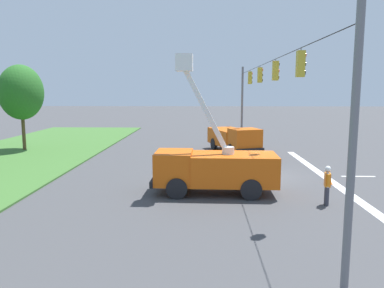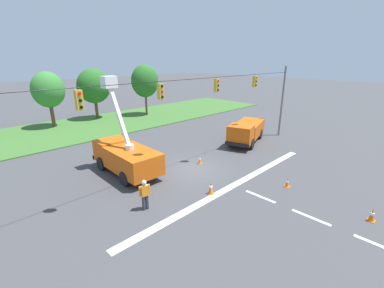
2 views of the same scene
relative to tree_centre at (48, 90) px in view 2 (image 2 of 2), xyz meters
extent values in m
plane|color=#424244|center=(3.22, -20.67, -4.46)|extent=(200.00, 200.00, 0.00)
cube|color=#3D6B2D|center=(3.22, -2.67, -4.41)|extent=(56.00, 12.00, 0.10)
cube|color=silver|center=(3.22, -24.29, -4.46)|extent=(17.60, 0.50, 0.01)
cube|color=silver|center=(3.22, -26.29, -4.46)|extent=(0.20, 2.00, 0.01)
cube|color=silver|center=(3.22, -29.29, -4.46)|extent=(0.20, 2.00, 0.01)
cube|color=silver|center=(3.22, -32.29, -4.46)|extent=(0.20, 2.00, 0.01)
cylinder|color=slate|center=(16.22, -20.67, -0.86)|extent=(0.20, 0.20, 7.20)
cylinder|color=black|center=(3.22, -20.67, 2.14)|extent=(26.00, 0.03, 0.03)
cylinder|color=black|center=(-4.55, -20.67, 2.09)|extent=(0.02, 0.02, 0.10)
cube|color=gold|center=(-4.55, -20.67, 1.56)|extent=(0.32, 0.28, 0.96)
cylinder|color=red|center=(-4.55, -20.83, 1.88)|extent=(0.16, 0.05, 0.16)
cylinder|color=black|center=(-4.55, -20.83, 1.56)|extent=(0.16, 0.05, 0.16)
cylinder|color=black|center=(-4.55, -20.83, 1.24)|extent=(0.16, 0.05, 0.16)
cylinder|color=black|center=(0.32, -20.67, 2.09)|extent=(0.02, 0.02, 0.10)
cube|color=gold|center=(0.32, -20.67, 1.56)|extent=(0.32, 0.28, 0.96)
cylinder|color=black|center=(0.32, -20.83, 1.88)|extent=(0.16, 0.05, 0.16)
cylinder|color=red|center=(0.32, -20.83, 1.56)|extent=(0.16, 0.05, 0.16)
cylinder|color=black|center=(0.32, -20.83, 1.24)|extent=(0.16, 0.05, 0.16)
cylinder|color=black|center=(5.53, -20.67, 2.09)|extent=(0.02, 0.02, 0.10)
cube|color=gold|center=(5.53, -20.67, 1.56)|extent=(0.32, 0.28, 0.96)
cylinder|color=red|center=(5.53, -20.83, 1.88)|extent=(0.16, 0.05, 0.16)
cylinder|color=black|center=(5.53, -20.83, 1.56)|extent=(0.16, 0.05, 0.16)
cylinder|color=black|center=(5.53, -20.83, 1.24)|extent=(0.16, 0.05, 0.16)
cylinder|color=black|center=(10.66, -20.67, 2.09)|extent=(0.02, 0.02, 0.10)
cube|color=gold|center=(10.66, -20.67, 1.56)|extent=(0.32, 0.28, 0.96)
cylinder|color=red|center=(10.66, -20.83, 1.88)|extent=(0.16, 0.05, 0.16)
cylinder|color=black|center=(10.66, -20.83, 1.56)|extent=(0.16, 0.05, 0.16)
cylinder|color=black|center=(10.66, -20.83, 1.24)|extent=(0.16, 0.05, 0.16)
cylinder|color=brown|center=(0.00, 0.00, -2.99)|extent=(0.41, 0.41, 2.95)
ellipsoid|color=#387F33|center=(0.00, 0.00, 0.03)|extent=(3.62, 3.42, 4.11)
cylinder|color=brown|center=(5.87, 0.89, -3.16)|extent=(0.41, 0.41, 2.60)
ellipsoid|color=#286623|center=(5.87, 0.89, -0.02)|extent=(4.34, 4.02, 4.55)
cylinder|color=brown|center=(12.11, -1.95, -2.85)|extent=(0.28, 0.28, 3.23)
ellipsoid|color=#286623|center=(12.11, -1.95, 0.44)|extent=(3.92, 3.53, 4.55)
cube|color=#D6560F|center=(-0.69, -18.60, -3.23)|extent=(2.49, 4.19, 1.47)
cube|color=#D6560F|center=(-0.62, -15.65, -3.18)|extent=(2.34, 1.82, 1.57)
cube|color=#1E2838|center=(-0.61, -15.03, -2.90)|extent=(2.04, 0.14, 0.71)
cube|color=black|center=(-0.60, -14.68, -3.81)|extent=(2.40, 0.21, 0.30)
cylinder|color=black|center=(-1.73, -15.86, -3.96)|extent=(0.30, 1.01, 1.00)
cylinder|color=black|center=(0.47, -15.91, -3.96)|extent=(0.30, 1.01, 1.00)
cylinder|color=black|center=(-1.81, -19.32, -3.96)|extent=(0.30, 1.01, 1.00)
cylinder|color=black|center=(0.40, -19.36, -3.96)|extent=(0.30, 1.01, 1.00)
cylinder|color=silver|center=(-0.68, -18.31, -2.32)|extent=(0.60, 0.60, 0.36)
cube|color=white|center=(-0.66, -17.24, -0.42)|extent=(0.29, 2.35, 4.25)
cube|color=white|center=(-0.64, -16.18, 1.90)|extent=(0.92, 0.82, 0.80)
cube|color=#D6560F|center=(12.59, -19.22, -3.30)|extent=(4.86, 3.53, 1.33)
cube|color=#D6560F|center=(9.64, -20.25, -3.13)|extent=(2.47, 2.63, 1.66)
cube|color=#1E2838|center=(9.02, -20.47, -2.84)|extent=(0.71, 1.81, 0.75)
cube|color=black|center=(8.68, -20.58, -3.81)|extent=(0.88, 2.15, 0.30)
cylinder|color=black|center=(10.21, -21.13, -3.96)|extent=(1.04, 0.59, 1.00)
cylinder|color=black|center=(9.54, -19.21, -3.96)|extent=(1.04, 0.59, 1.00)
cylinder|color=black|center=(13.67, -19.93, -3.96)|extent=(1.04, 0.59, 1.00)
cylinder|color=black|center=(13.00, -18.00, -3.96)|extent=(1.04, 0.59, 1.00)
cylinder|color=#383842|center=(-2.39, -22.59, -4.04)|extent=(0.18, 0.18, 0.85)
cylinder|color=#383842|center=(-2.58, -22.56, -4.04)|extent=(0.18, 0.18, 0.85)
cube|color=orange|center=(-2.48, -22.57, -3.31)|extent=(0.43, 0.30, 0.60)
cube|color=silver|center=(-2.48, -22.57, -3.31)|extent=(0.43, 0.15, 0.62)
cylinder|color=orange|center=(-2.22, -22.62, -3.28)|extent=(0.11, 0.11, 0.55)
cylinder|color=orange|center=(-2.75, -22.53, -3.28)|extent=(0.11, 0.11, 0.55)
sphere|color=tan|center=(-2.48, -22.57, -2.88)|extent=(0.22, 0.22, 0.22)
sphere|color=white|center=(-2.48, -22.57, -2.82)|extent=(0.26, 0.26, 0.26)
cube|color=orange|center=(4.35, -20.17, -4.45)|extent=(0.36, 0.36, 0.03)
cone|color=orange|center=(4.35, -20.17, -4.12)|extent=(0.25, 0.25, 0.63)
cylinder|color=white|center=(4.35, -20.17, -4.08)|extent=(0.16, 0.16, 0.11)
cube|color=orange|center=(1.37, -23.95, -4.45)|extent=(0.36, 0.36, 0.03)
cone|color=orange|center=(1.37, -23.95, -4.05)|extent=(0.31, 0.31, 0.77)
cylinder|color=white|center=(1.37, -23.95, -4.01)|extent=(0.19, 0.19, 0.14)
cube|color=orange|center=(5.58, -26.82, -4.45)|extent=(0.36, 0.36, 0.03)
cone|color=orange|center=(5.58, -26.82, -4.16)|extent=(0.22, 0.22, 0.56)
cylinder|color=white|center=(5.58, -26.82, -4.13)|extent=(0.14, 0.14, 0.10)
cube|color=orange|center=(5.10, -31.57, -4.45)|extent=(0.36, 0.36, 0.03)
cone|color=orange|center=(5.10, -31.57, -4.09)|extent=(0.27, 0.27, 0.68)
cylinder|color=white|center=(5.10, -31.57, -4.06)|extent=(0.17, 0.17, 0.12)
camera|label=1|loc=(-18.74, -17.10, 0.58)|focal=35.00mm
camera|label=2|loc=(-9.30, -33.11, 3.41)|focal=24.00mm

